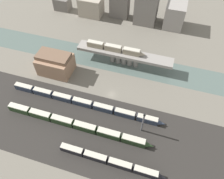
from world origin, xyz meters
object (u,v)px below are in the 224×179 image
object	(u,v)px
train_yard_near	(110,161)
train_yard_far	(85,103)
warehouse_building	(55,63)
train_yard_mid	(76,125)
train_on_bridge	(115,48)
signal_tower	(143,122)

from	to	relation	value
train_yard_near	train_yard_far	bearing A→B (deg)	130.99
train_yard_far	warehouse_building	bearing A→B (deg)	143.59
train_yard_near	train_yard_mid	distance (m)	24.32
train_yard_near	warehouse_building	bearing A→B (deg)	137.06
train_yard_near	train_yard_mid	bearing A→B (deg)	150.05
train_yard_near	train_yard_far	size ratio (longest dim) A/B	0.58
train_yard_far	train_yard_mid	bearing A→B (deg)	-86.33
train_on_bridge	signal_tower	xyz separation A→B (m)	(25.70, -42.07, -2.89)
train_on_bridge	train_yard_near	size ratio (longest dim) A/B	0.75
train_yard_far	signal_tower	size ratio (longest dim) A/B	5.78
warehouse_building	signal_tower	distance (m)	61.21
warehouse_building	signal_tower	xyz separation A→B (m)	(56.27, -24.07, 1.24)
train_on_bridge	warehouse_building	bearing A→B (deg)	-149.49
train_yard_near	train_yard_mid	xyz separation A→B (m)	(-21.07, 12.14, 0.20)
warehouse_building	train_yard_near	bearing A→B (deg)	-42.94
train_yard_mid	signal_tower	distance (m)	31.81
train_yard_near	signal_tower	size ratio (longest dim) A/B	3.33
train_on_bridge	signal_tower	bearing A→B (deg)	-58.58
train_yard_far	signal_tower	world-z (taller)	signal_tower
warehouse_building	signal_tower	world-z (taller)	signal_tower
train_yard_far	train_on_bridge	bearing A→B (deg)	81.26
train_yard_near	signal_tower	world-z (taller)	signal_tower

